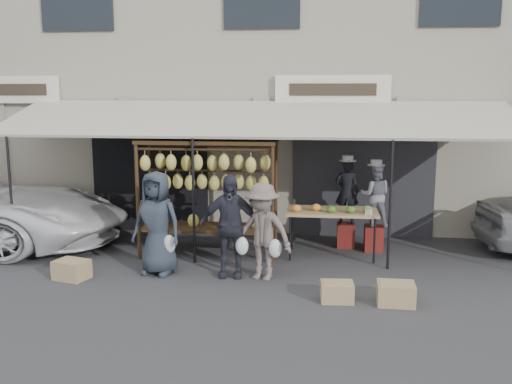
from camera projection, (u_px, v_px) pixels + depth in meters
ground_plane at (240, 285)px, 9.30m from camera, size 90.00×90.00×0.00m
shophouse at (273, 70)px, 15.01m from camera, size 24.00×6.15×7.30m
awning at (256, 120)px, 11.07m from camera, size 10.00×2.35×2.92m
banana_rack at (207, 175)px, 10.66m from camera, size 2.60×0.90×2.24m
produce_table at (332, 212)px, 10.74m from camera, size 1.70×0.90×1.04m
vendor_left at (347, 192)px, 11.37m from camera, size 0.52×0.38×1.30m
vendor_right at (375, 195)px, 11.11m from camera, size 0.63×0.50×1.24m
customer_left at (157, 223)px, 9.74m from camera, size 0.98×0.74×1.79m
customer_mid at (229, 226)px, 9.62m from camera, size 1.05×0.48×1.76m
customer_right at (262, 232)px, 9.48m from camera, size 1.20×0.92×1.64m
stool_left at (346, 235)px, 11.53m from camera, size 0.44×0.44×0.49m
stool_right at (374, 238)px, 11.26m from camera, size 0.43×0.43×0.50m
crate_near_a at (337, 292)px, 8.58m from camera, size 0.51×0.40×0.29m
crate_near_b at (396, 294)px, 8.45m from camera, size 0.56×0.43×0.33m
crate_far at (72, 270)px, 9.59m from camera, size 0.63×0.54×0.32m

